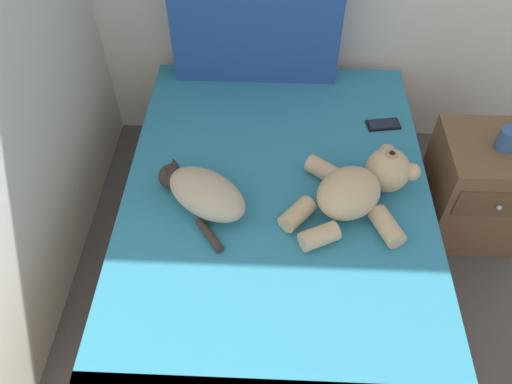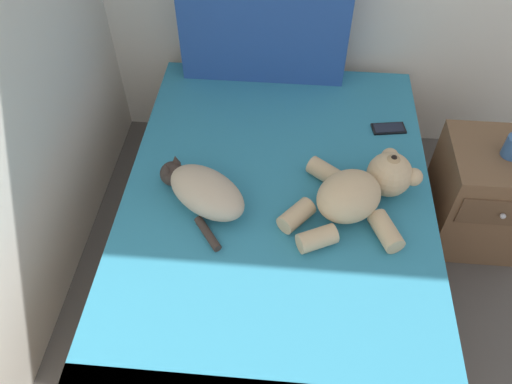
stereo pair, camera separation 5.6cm
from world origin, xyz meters
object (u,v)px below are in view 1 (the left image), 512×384
object	(u,v)px
patterned_cushion	(256,26)
nightstand	(477,188)
cat	(203,192)
cell_phone	(383,125)
mug	(508,139)
teddy_bear	(360,188)
bed	(275,248)

from	to	relation	value
patterned_cushion	nightstand	distance (m)	1.28
cat	cell_phone	world-z (taller)	cat
patterned_cushion	mug	size ratio (longest dim) A/B	6.51
teddy_bear	bed	bearing A→B (deg)	-169.91
patterned_cushion	cat	distance (m)	0.90
bed	cat	xyz separation A→B (m)	(-0.28, 0.02, 0.33)
teddy_bear	mug	size ratio (longest dim) A/B	4.59
cell_phone	mug	bearing A→B (deg)	-17.86
teddy_bear	mug	bearing A→B (deg)	24.93
cell_phone	nightstand	distance (m)	0.54
cell_phone	nightstand	size ratio (longest dim) A/B	0.29
patterned_cushion	mug	bearing A→B (deg)	-25.93
bed	teddy_bear	distance (m)	0.46
nightstand	cat	bearing A→B (deg)	-163.96
bed	patterned_cushion	bearing A→B (deg)	97.66
patterned_cushion	nightstand	size ratio (longest dim) A/B	1.44
cell_phone	mug	distance (m)	0.52
nightstand	mug	size ratio (longest dim) A/B	4.51
bed	cell_phone	size ratio (longest dim) A/B	12.37
bed	teddy_bear	xyz separation A→B (m)	(0.31, 0.06, 0.34)
patterned_cushion	cat	bearing A→B (deg)	-100.84
bed	mug	distance (m)	1.08
bed	mug	xyz separation A→B (m)	(0.96, 0.36, 0.34)
patterned_cushion	nightstand	world-z (taller)	patterned_cushion
teddy_bear	nightstand	size ratio (longest dim) A/B	1.02
cell_phone	mug	world-z (taller)	mug
mug	cat	bearing A→B (deg)	-164.67
nightstand	mug	bearing A→B (deg)	-22.12
patterned_cushion	teddy_bear	xyz separation A→B (m)	(0.43, -0.82, -0.18)
patterned_cushion	teddy_bear	distance (m)	0.95
bed	cell_phone	distance (m)	0.75
patterned_cushion	bed	bearing A→B (deg)	-82.34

